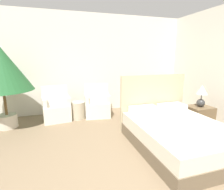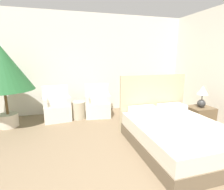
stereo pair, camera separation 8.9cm
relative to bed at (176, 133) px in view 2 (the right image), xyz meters
name	(u,v)px [view 2 (the right image)]	position (x,y,z in m)	size (l,w,h in m)	color
wall_back	(91,64)	(-1.10, 2.75, 1.17)	(10.00, 0.06, 2.90)	silver
bed	(176,133)	(0.00, 0.00, 0.00)	(1.59, 1.99, 1.27)	brown
armchair_near_window_left	(57,109)	(-2.15, 2.12, 0.01)	(0.74, 0.64, 0.90)	silver
armchair_near_window_right	(98,106)	(-1.05, 2.12, 0.01)	(0.74, 0.65, 0.90)	silver
potted_palm	(2,69)	(-3.28, 1.94, 1.11)	(1.34, 1.34, 1.95)	beige
nightstand	(200,117)	(1.11, 0.62, -0.02)	(0.54, 0.47, 0.51)	brown
table_lamp	(202,95)	(1.10, 0.61, 0.54)	(0.25, 0.25, 0.51)	#333333
side_table	(78,110)	(-1.60, 2.06, -0.04)	(0.38, 0.38, 0.47)	#B7AD93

